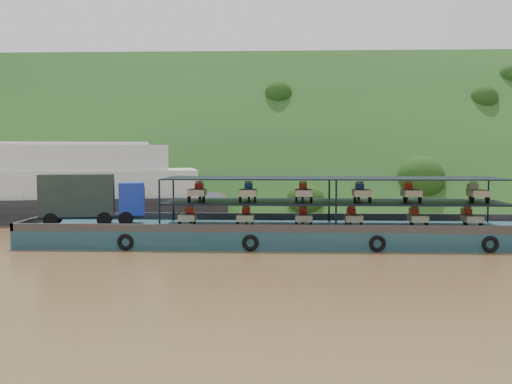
{
  "coord_description": "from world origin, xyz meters",
  "views": [
    {
      "loc": [
        -0.33,
        -41.03,
        6.28
      ],
      "look_at": [
        -2.0,
        3.0,
        3.2
      ],
      "focal_mm": 40.0,
      "sensor_mm": 36.0,
      "label": 1
    }
  ],
  "objects": [
    {
      "name": "passenger_ferry",
      "position": [
        -23.22,
        11.22,
        3.13
      ],
      "size": [
        36.74,
        16.34,
        7.22
      ],
      "rotation": [
        0.0,
        0.0,
        0.22
      ],
      "color": "black",
      "rests_on": "ground"
    },
    {
      "name": "hillside",
      "position": [
        0.0,
        36.0,
        0.0
      ],
      "size": [
        140.0,
        39.6,
        39.6
      ],
      "primitive_type": "cube",
      "rotation": [
        0.79,
        0.0,
        0.0
      ],
      "color": "#193B15",
      "rests_on": "ground"
    },
    {
      "name": "cargo_barge",
      "position": [
        -1.39,
        -1.8,
        1.19
      ],
      "size": [
        35.0,
        7.18,
        4.78
      ],
      "color": "#133C44",
      "rests_on": "ground"
    },
    {
      "name": "ground",
      "position": [
        0.0,
        0.0,
        0.0
      ],
      "size": [
        160.0,
        160.0,
        0.0
      ],
      "primitive_type": "plane",
      "color": "brown",
      "rests_on": "ground"
    }
  ]
}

